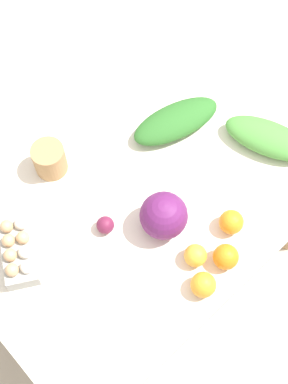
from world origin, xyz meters
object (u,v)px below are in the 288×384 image
orange_2 (231,222)px  egg_carton (19,250)px  paper_bag (50,159)px  orange_3 (195,255)px  greens_bunch_kale (268,138)px  orange_0 (226,257)px  greens_bunch_dandelion (176,121)px  orange_1 (203,285)px  beet_root (105,225)px  cabbage_purple (164,216)px

orange_2 → egg_carton: bearing=-34.8°
paper_bag → orange_3: (-0.12, 0.57, -0.02)m
greens_bunch_kale → orange_0: 0.47m
egg_carton → greens_bunch_kale: (-0.88, 0.26, -0.00)m
greens_bunch_dandelion → orange_0: bearing=62.9°
paper_bag → orange_2: (-0.29, 0.57, -0.02)m
orange_0 → orange_1: orange_0 is taller
beet_root → orange_1: orange_1 is taller
greens_bunch_kale → beet_root: bearing=-12.7°
orange_3 → cabbage_purple: bearing=-92.9°
greens_bunch_kale → cabbage_purple: bearing=-2.7°
greens_bunch_kale → beet_root: 0.64m
cabbage_purple → orange_2: 0.22m
egg_carton → orange_1: size_ratio=3.11×
orange_0 → cabbage_purple: bearing=-75.6°
egg_carton → orange_2: 0.68m
egg_carton → orange_1: 0.58m
orange_1 → orange_2: bearing=-158.6°
paper_bag → orange_3: 0.58m
paper_bag → orange_1: (-0.07, 0.65, -0.02)m
orange_0 → orange_3: (0.06, -0.07, -0.00)m
cabbage_purple → greens_bunch_dandelion: size_ratio=0.47×
cabbage_purple → orange_0: (-0.06, 0.22, -0.04)m
paper_bag → orange_2: bearing=116.9°
paper_bag → greens_bunch_kale: size_ratio=0.37×
cabbage_purple → egg_carton: bearing=-30.2°
cabbage_purple → egg_carton: cabbage_purple is taller
egg_carton → beet_root: 0.28m
beet_root → orange_0: (-0.20, 0.34, 0.01)m
orange_2 → orange_1: bearing=21.4°
paper_bag → beet_root: (0.01, 0.30, -0.03)m
egg_carton → orange_3: egg_carton is taller
greens_bunch_dandelion → greens_bunch_kale: bearing=124.6°
greens_bunch_dandelion → orange_1: size_ratio=4.14×
egg_carton → orange_2: egg_carton is taller
orange_1 → orange_0: bearing=-172.7°
paper_bag → greens_bunch_dandelion: 0.46m
cabbage_purple → beet_root: 0.19m
beet_root → orange_3: (-0.14, 0.27, 0.01)m
orange_0 → orange_2: orange_0 is taller
orange_2 → greens_bunch_dandelion: bearing=-109.4°
beet_root → paper_bag: bearing=-92.4°
egg_carton → orange_3: (-0.39, 0.39, -0.01)m
orange_3 → greens_bunch_dandelion: bearing=-127.3°
greens_bunch_dandelion → orange_2: size_ratio=4.13×
orange_0 → orange_1: (0.11, 0.01, -0.00)m
paper_bag → orange_2: size_ratio=1.43×
egg_carton → orange_3: size_ratio=3.39×
cabbage_purple → greens_bunch_kale: cabbage_purple is taller
orange_1 → orange_2: same height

